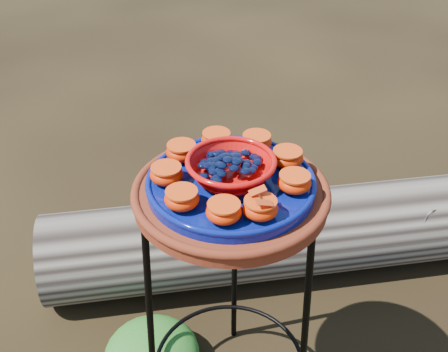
# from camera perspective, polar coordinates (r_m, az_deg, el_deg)

# --- Properties ---
(plant_stand) EXTENTS (0.44, 0.44, 0.70)m
(plant_stand) POSITION_cam_1_polar(r_m,az_deg,el_deg) (1.45, 0.59, -13.67)
(plant_stand) COLOR black
(plant_stand) RESTS_ON ground
(terracotta_saucer) EXTENTS (0.41, 0.41, 0.03)m
(terracotta_saucer) POSITION_cam_1_polar(r_m,az_deg,el_deg) (1.20, 0.69, -1.94)
(terracotta_saucer) COLOR maroon
(terracotta_saucer) RESTS_ON plant_stand
(cobalt_plate) EXTENTS (0.35, 0.35, 0.02)m
(cobalt_plate) POSITION_cam_1_polar(r_m,az_deg,el_deg) (1.18, 0.70, -0.83)
(cobalt_plate) COLOR #050951
(cobalt_plate) RESTS_ON terracotta_saucer
(red_bowl) EXTENTS (0.18, 0.18, 0.05)m
(red_bowl) POSITION_cam_1_polar(r_m,az_deg,el_deg) (1.16, 0.71, 0.64)
(red_bowl) COLOR red
(red_bowl) RESTS_ON cobalt_plate
(glass_gems) EXTENTS (0.14, 0.14, 0.02)m
(glass_gems) POSITION_cam_1_polar(r_m,az_deg,el_deg) (1.14, 0.72, 2.15)
(glass_gems) COLOR black
(glass_gems) RESTS_ON red_bowl
(orange_half_0) EXTENTS (0.07, 0.07, 0.04)m
(orange_half_0) POSITION_cam_1_polar(r_m,az_deg,el_deg) (1.07, 3.70, -3.29)
(orange_half_0) COLOR #D50103
(orange_half_0) RESTS_ON cobalt_plate
(orange_half_1) EXTENTS (0.07, 0.07, 0.04)m
(orange_half_1) POSITION_cam_1_polar(r_m,az_deg,el_deg) (1.14, 7.16, -0.66)
(orange_half_1) COLOR #D50103
(orange_half_1) RESTS_ON cobalt_plate
(orange_half_2) EXTENTS (0.07, 0.07, 0.04)m
(orange_half_2) POSITION_cam_1_polar(r_m,az_deg,el_deg) (1.21, 6.44, 1.83)
(orange_half_2) COLOR #D50103
(orange_half_2) RESTS_ON cobalt_plate
(orange_half_3) EXTENTS (0.07, 0.07, 0.04)m
(orange_half_3) POSITION_cam_1_polar(r_m,az_deg,el_deg) (1.26, 3.33, 3.46)
(orange_half_3) COLOR #D50103
(orange_half_3) RESTS_ON cobalt_plate
(orange_half_4) EXTENTS (0.07, 0.07, 0.04)m
(orange_half_4) POSITION_cam_1_polar(r_m,az_deg,el_deg) (1.27, -0.78, 3.70)
(orange_half_4) COLOR #D50103
(orange_half_4) RESTS_ON cobalt_plate
(orange_half_5) EXTENTS (0.07, 0.07, 0.04)m
(orange_half_5) POSITION_cam_1_polar(r_m,az_deg,el_deg) (1.23, -4.33, 2.47)
(orange_half_5) COLOR #D50103
(orange_half_5) RESTS_ON cobalt_plate
(orange_half_6) EXTENTS (0.07, 0.07, 0.04)m
(orange_half_6) POSITION_cam_1_polar(r_m,az_deg,el_deg) (1.16, -5.85, 0.16)
(orange_half_6) COLOR #D50103
(orange_half_6) RESTS_ON cobalt_plate
(orange_half_7) EXTENTS (0.07, 0.07, 0.04)m
(orange_half_7) POSITION_cam_1_polar(r_m,az_deg,el_deg) (1.09, -4.31, -2.33)
(orange_half_7) COLOR #D50103
(orange_half_7) RESTS_ON cobalt_plate
(orange_half_8) EXTENTS (0.07, 0.07, 0.04)m
(orange_half_8) POSITION_cam_1_polar(r_m,az_deg,el_deg) (1.06, -0.01, -3.65)
(orange_half_8) COLOR #D50103
(orange_half_8) RESTS_ON cobalt_plate
(butterfly) EXTENTS (0.08, 0.06, 0.01)m
(butterfly) POSITION_cam_1_polar(r_m,az_deg,el_deg) (1.05, 3.75, -2.21)
(butterfly) COLOR #BC3811
(butterfly) RESTS_ON orange_half_0
(driftwood_log) EXTENTS (1.68, 0.80, 0.30)m
(driftwood_log) POSITION_cam_1_polar(r_m,az_deg,el_deg) (1.97, 6.01, -5.93)
(driftwood_log) COLOR black
(driftwood_log) RESTS_ON ground
(foliage_back) EXTENTS (0.33, 0.33, 0.16)m
(foliage_back) POSITION_cam_1_polar(r_m,az_deg,el_deg) (2.05, -0.20, -6.39)
(foliage_back) COLOR #245620
(foliage_back) RESTS_ON ground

